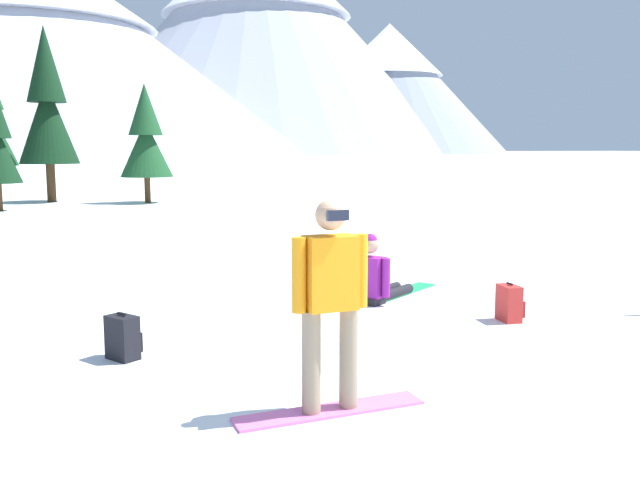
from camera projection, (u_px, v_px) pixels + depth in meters
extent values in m
plane|color=white|center=(528.00, 430.00, 5.08)|extent=(800.00, 800.00, 0.00)
cube|color=pink|center=(330.00, 411.00, 5.43)|extent=(1.56, 0.29, 0.02)
cylinder|color=gray|center=(349.00, 357.00, 5.43)|extent=(0.15, 0.15, 0.81)
cylinder|color=gray|center=(311.00, 362.00, 5.31)|extent=(0.15, 0.15, 0.81)
cube|color=orange|center=(330.00, 273.00, 5.28)|extent=(0.40, 0.24, 0.58)
cylinder|color=orange|center=(361.00, 271.00, 5.38)|extent=(0.11, 0.11, 0.58)
cylinder|color=orange|center=(299.00, 275.00, 5.18)|extent=(0.11, 0.11, 0.58)
sphere|color=tan|center=(330.00, 215.00, 5.22)|extent=(0.24, 0.24, 0.24)
cube|color=black|center=(338.00, 215.00, 5.09)|extent=(0.17, 0.04, 0.08)
cube|color=black|center=(369.00, 300.00, 9.22)|extent=(0.43, 0.45, 0.10)
cylinder|color=black|center=(383.00, 291.00, 9.67)|extent=(0.76, 0.53, 0.14)
cylinder|color=black|center=(395.00, 293.00, 9.55)|extent=(0.76, 0.53, 0.14)
cube|color=#19B259|center=(403.00, 292.00, 9.94)|extent=(1.39, 0.99, 0.02)
cube|color=#8C1E8C|center=(370.00, 277.00, 9.18)|extent=(0.41, 0.47, 0.54)
cylinder|color=#8C1E8C|center=(354.00, 274.00, 9.33)|extent=(0.11, 0.11, 0.52)
cylinder|color=#8C1E8C|center=(386.00, 278.00, 9.02)|extent=(0.11, 0.11, 0.52)
sphere|color=tan|center=(370.00, 245.00, 9.12)|extent=(0.24, 0.24, 0.24)
sphere|color=#8C1E8C|center=(370.00, 241.00, 9.11)|extent=(0.20, 0.20, 0.20)
cube|color=black|center=(122.00, 338.00, 6.77)|extent=(0.34, 0.38, 0.44)
cube|color=black|center=(133.00, 341.00, 6.88)|extent=(0.17, 0.22, 0.20)
cylinder|color=black|center=(121.00, 314.00, 6.74)|extent=(0.08, 0.12, 0.02)
cube|color=red|center=(509.00, 303.00, 8.27)|extent=(0.24, 0.35, 0.44)
cube|color=maroon|center=(518.00, 308.00, 8.30)|extent=(0.09, 0.23, 0.20)
cylinder|color=black|center=(510.00, 284.00, 8.23)|extent=(0.04, 0.12, 0.02)
cylinder|color=#472D19|center=(51.00, 183.00, 26.57)|extent=(0.34, 0.34, 1.48)
cone|color=black|center=(48.00, 122.00, 26.26)|extent=(2.24, 2.24, 3.16)
cone|color=black|center=(45.00, 64.00, 25.96)|extent=(1.46, 1.46, 2.90)
cylinder|color=#472D19|center=(148.00, 190.00, 26.16)|extent=(0.23, 0.23, 1.00)
cone|color=#194723|center=(146.00, 149.00, 25.96)|extent=(1.98, 1.98, 2.12)
cone|color=#194723|center=(145.00, 109.00, 25.76)|extent=(1.29, 1.29, 1.95)
cone|color=#B2B7C6|center=(31.00, 50.00, 185.41)|extent=(150.15, 150.15, 57.09)
cone|color=#9EA3B2|center=(257.00, 41.00, 254.14)|extent=(155.28, 155.28, 83.44)
cone|color=#8C93A3|center=(389.00, 89.00, 251.87)|extent=(87.40, 87.40, 47.17)
cone|color=white|center=(389.00, 50.00, 249.98)|extent=(39.33, 39.33, 18.87)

